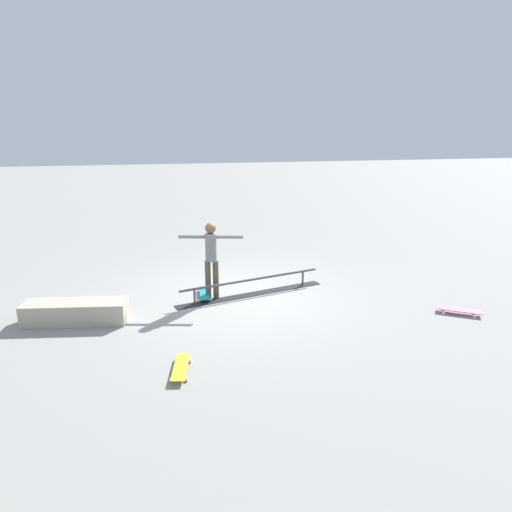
# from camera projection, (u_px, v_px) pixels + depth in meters

# --- Properties ---
(ground_plane) EXTENTS (60.00, 60.00, 0.00)m
(ground_plane) POSITION_uv_depth(u_px,v_px,m) (239.00, 297.00, 9.99)
(ground_plane) COLOR gray
(grind_rail) EXTENTS (3.28, 1.15, 0.36)m
(grind_rail) POSITION_uv_depth(u_px,v_px,m) (252.00, 288.00, 10.05)
(grind_rail) COLOR black
(grind_rail) RESTS_ON ground_plane
(skate_ledge) EXTENTS (1.90, 0.76, 0.40)m
(skate_ledge) POSITION_uv_depth(u_px,v_px,m) (75.00, 312.00, 8.70)
(skate_ledge) COLOR #B2A893
(skate_ledge) RESTS_ON ground_plane
(skater_main) EXTENTS (1.28, 0.34, 1.61)m
(skater_main) POSITION_uv_depth(u_px,v_px,m) (211.00, 255.00, 9.63)
(skater_main) COLOR brown
(skater_main) RESTS_ON ground_plane
(skateboard_main) EXTENTS (0.28, 0.81, 0.09)m
(skateboard_main) POSITION_uv_depth(u_px,v_px,m) (204.00, 293.00, 9.96)
(skateboard_main) COLOR teal
(skateboard_main) RESTS_ON ground_plane
(loose_skateboard_yellow) EXTENTS (0.35, 0.82, 0.09)m
(loose_skateboard_yellow) POSITION_uv_depth(u_px,v_px,m) (181.00, 367.00, 7.02)
(loose_skateboard_yellow) COLOR yellow
(loose_skateboard_yellow) RESTS_ON ground_plane
(loose_skateboard_pink) EXTENTS (0.79, 0.59, 0.09)m
(loose_skateboard_pink) POSITION_uv_depth(u_px,v_px,m) (459.00, 310.00, 9.09)
(loose_skateboard_pink) COLOR #E05993
(loose_skateboard_pink) RESTS_ON ground_plane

